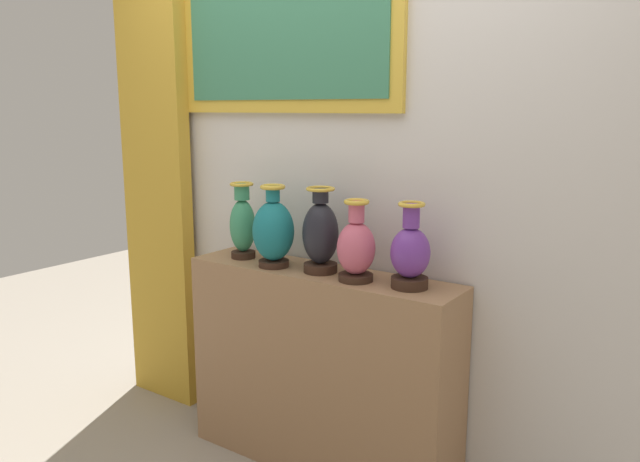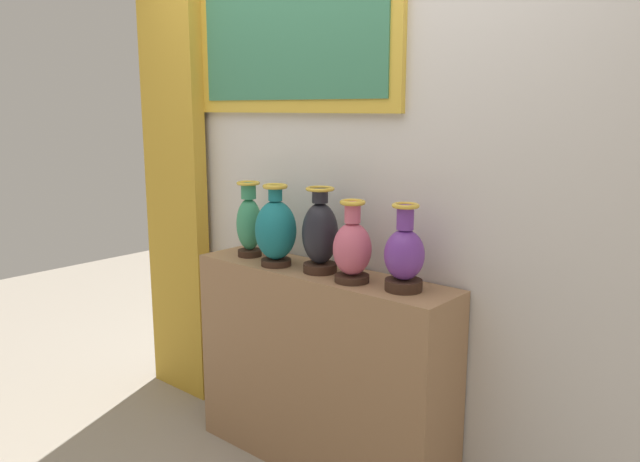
{
  "view_description": "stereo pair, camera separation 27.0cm",
  "coord_description": "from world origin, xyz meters",
  "px_view_note": "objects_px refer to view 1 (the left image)",
  "views": [
    {
      "loc": [
        1.52,
        -2.17,
        1.64
      ],
      "look_at": [
        0.0,
        0.0,
        1.12
      ],
      "focal_mm": 34.98,
      "sensor_mm": 36.0,
      "label": 1
    },
    {
      "loc": [
        1.73,
        -2.01,
        1.64
      ],
      "look_at": [
        0.0,
        0.0,
        1.12
      ],
      "focal_mm": 34.98,
      "sensor_mm": 36.0,
      "label": 2
    }
  ],
  "objects_px": {
    "vase_jade": "(243,224)",
    "vase_teal": "(273,231)",
    "vase_onyx": "(320,234)",
    "vase_violet": "(410,253)",
    "vase_rose": "(356,248)"
  },
  "relations": [
    {
      "from": "vase_violet",
      "to": "vase_teal",
      "type": "bearing_deg",
      "value": -176.05
    },
    {
      "from": "vase_jade",
      "to": "vase_onyx",
      "type": "relative_size",
      "value": 0.97
    },
    {
      "from": "vase_jade",
      "to": "vase_rose",
      "type": "distance_m",
      "value": 0.66
    },
    {
      "from": "vase_rose",
      "to": "vase_onyx",
      "type": "bearing_deg",
      "value": 171.18
    },
    {
      "from": "vase_onyx",
      "to": "vase_rose",
      "type": "distance_m",
      "value": 0.2
    },
    {
      "from": "vase_onyx",
      "to": "vase_violet",
      "type": "distance_m",
      "value": 0.43
    },
    {
      "from": "vase_onyx",
      "to": "vase_violet",
      "type": "height_order",
      "value": "vase_onyx"
    },
    {
      "from": "vase_rose",
      "to": "vase_violet",
      "type": "height_order",
      "value": "vase_violet"
    },
    {
      "from": "vase_jade",
      "to": "vase_violet",
      "type": "height_order",
      "value": "vase_jade"
    },
    {
      "from": "vase_rose",
      "to": "vase_violet",
      "type": "relative_size",
      "value": 0.99
    },
    {
      "from": "vase_jade",
      "to": "vase_teal",
      "type": "bearing_deg",
      "value": -11.65
    },
    {
      "from": "vase_rose",
      "to": "vase_violet",
      "type": "distance_m",
      "value": 0.23
    },
    {
      "from": "vase_teal",
      "to": "vase_jade",
      "type": "bearing_deg",
      "value": 168.35
    },
    {
      "from": "vase_rose",
      "to": "vase_teal",
      "type": "bearing_deg",
      "value": -178.59
    },
    {
      "from": "vase_onyx",
      "to": "vase_violet",
      "type": "xyz_separation_m",
      "value": [
        0.43,
        0.0,
        -0.03
      ]
    }
  ]
}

